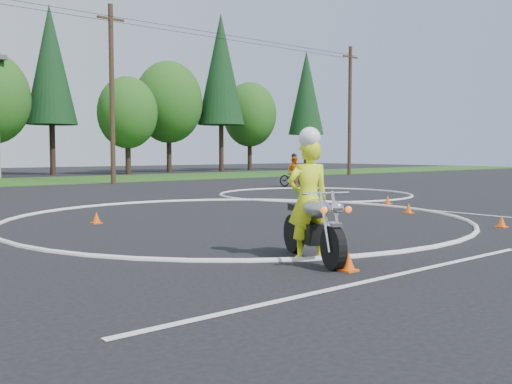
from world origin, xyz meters
TOP-DOWN VIEW (x-y plane):
  - ground at (0.00, 0.00)m, footprint 120.00×120.00m
  - course_markings at (2.17, 4.35)m, footprint 19.05×19.05m
  - primary_motorcycle at (-2.61, -2.44)m, footprint 1.11×2.16m
  - rider_primary_grp at (-2.60, -2.30)m, footprint 0.85×0.71m
  - rider_second_grp at (10.91, 12.38)m, footprint 0.96×1.89m
  - traffic_cones at (1.86, 0.60)m, footprint 10.29×8.11m
  - treeline at (14.78, 34.61)m, footprint 38.20×8.10m
  - utility_poles at (5.00, 21.00)m, footprint 41.60×1.12m

SIDE VIEW (x-z plane):
  - ground at x=0.00m, z-range 0.00..0.00m
  - course_markings at x=2.17m, z-range -0.05..0.07m
  - traffic_cones at x=1.86m, z-range -0.01..0.29m
  - primary_motorcycle at x=-2.61m, z-range -0.02..1.17m
  - rider_second_grp at x=10.91m, z-range -0.26..1.48m
  - rider_primary_grp at x=-2.60m, z-range -0.04..2.17m
  - utility_poles at x=5.00m, z-range 0.20..10.20m
  - treeline at x=14.78m, z-range -0.64..13.88m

